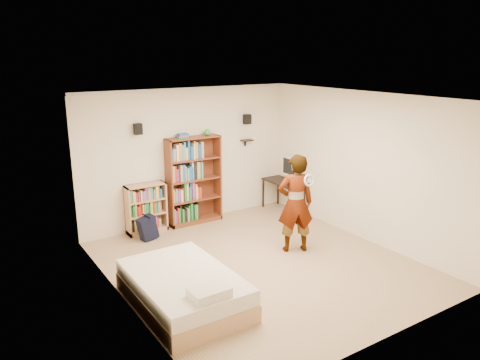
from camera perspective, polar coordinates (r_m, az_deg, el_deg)
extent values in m
cube|color=tan|center=(7.77, 2.48, -10.22)|extent=(4.50, 5.00, 0.01)
cube|color=white|center=(9.38, -6.34, 2.90)|extent=(4.50, 0.02, 2.70)
cube|color=white|center=(5.57, 17.84, -6.47)|extent=(4.50, 0.02, 2.70)
cube|color=white|center=(6.31, -14.30, -3.63)|extent=(0.02, 5.00, 2.70)
cube|color=white|center=(8.76, 14.66, 1.61)|extent=(0.02, 5.00, 2.70)
cube|color=white|center=(7.05, 2.73, 10.02)|extent=(4.50, 5.00, 0.02)
cube|color=silver|center=(9.16, -6.50, 10.96)|extent=(4.50, 0.06, 0.06)
cube|color=silver|center=(5.26, 18.76, 7.12)|extent=(4.50, 0.06, 0.06)
cube|color=silver|center=(6.03, -14.85, 8.37)|extent=(0.06, 5.00, 0.06)
cube|color=silver|center=(8.53, 15.12, 10.23)|extent=(0.06, 5.00, 0.06)
cube|color=black|center=(8.75, -12.33, 6.09)|extent=(0.14, 0.12, 0.20)
cube|color=black|center=(9.85, 0.89, 7.43)|extent=(0.14, 0.12, 0.20)
cube|color=black|center=(9.93, 0.85, 4.86)|extent=(0.25, 0.16, 0.02)
imported|color=black|center=(8.04, 6.78, -2.85)|extent=(0.74, 0.63, 1.72)
torus|color=silver|center=(7.67, 8.42, -0.03)|extent=(0.21, 0.08, 0.21)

